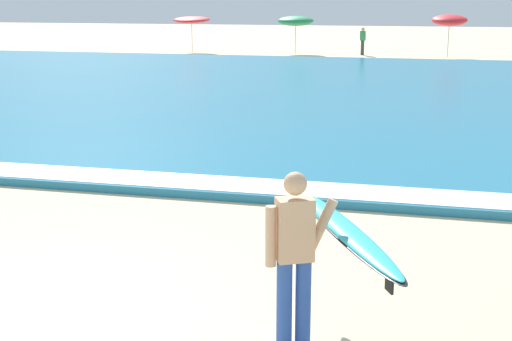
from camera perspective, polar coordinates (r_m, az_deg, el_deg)
The scene contains 8 objects.
ground_plane at distance 7.96m, azimuth -18.47°, elevation -11.54°, with size 160.00×160.00×0.00m, color beige.
sea at distance 25.48m, azimuth 4.87°, elevation 6.28°, with size 120.00×28.00×0.14m, color teal.
surf_foam at distance 12.63m, azimuth -5.08°, elevation -0.86°, with size 120.00×1.00×0.01m, color white.
surfer_with_board at distance 6.83m, azimuth 5.10°, elevation -5.70°, with size 1.49×2.55×1.73m.
beach_umbrella_0 at distance 44.82m, azimuth -5.12°, elevation 11.80°, with size 2.25×2.27×2.19m.
beach_umbrella_1 at distance 43.41m, azimuth 3.15°, elevation 11.74°, with size 2.14×2.15×2.22m.
beach_umbrella_2 at distance 42.09m, azimuth 15.07°, elevation 11.42°, with size 1.95×1.99×2.42m.
beachgoer_near_row_left at distance 42.73m, azimuth 8.45°, elevation 10.16°, with size 0.32×0.20×1.58m.
Camera 1 is at (4.06, -6.00, 3.28)m, focal length 50.52 mm.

